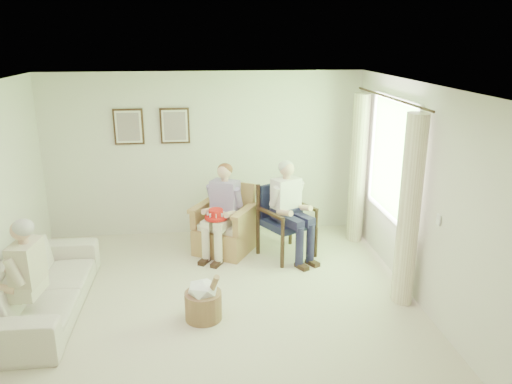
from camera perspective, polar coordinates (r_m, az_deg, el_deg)
floor at (r=5.91m, az=-5.04°, el=-14.42°), size 5.50×5.50×0.00m
back_wall at (r=7.98m, az=-5.84°, el=4.24°), size 5.00×0.04×2.60m
right_wall at (r=5.92m, az=19.57°, el=-1.42°), size 0.04×5.50×2.60m
ceiling at (r=5.04m, az=-5.84°, el=11.55°), size 5.00×5.50×0.02m
window at (r=6.88m, az=15.30°, el=4.02°), size 0.13×2.50×1.63m
curtain_left at (r=6.08m, az=17.11°, el=-2.16°), size 0.34×0.34×2.30m
curtain_right at (r=7.83m, az=11.57°, el=2.60°), size 0.34×0.34×2.30m
framed_print_left at (r=7.92m, az=-14.36°, el=7.24°), size 0.45×0.05×0.55m
framed_print_right at (r=7.85m, az=-9.26°, el=7.47°), size 0.45×0.05×0.55m
wicker_armchair at (r=7.52m, az=-3.64°, el=-4.39°), size 0.78×0.78×1.00m
wood_armchair at (r=7.34m, az=3.44°, el=-2.83°), size 0.68×0.64×1.04m
sofa at (r=6.40m, az=-23.23°, el=-9.85°), size 2.24×0.88×0.65m
person_wicker at (r=7.23m, az=-3.65°, el=-1.43°), size 0.40×0.63×1.33m
person_dark at (r=7.09m, az=3.72°, el=-1.32°), size 0.40×0.63×1.40m
person_sofa at (r=5.79m, az=-25.11°, el=-8.41°), size 0.42×0.62×1.30m
red_hat at (r=7.10m, az=-4.61°, el=-2.65°), size 0.32×0.32×0.14m
hatbox at (r=5.83m, az=-6.04°, el=-12.12°), size 0.48×0.48×0.62m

